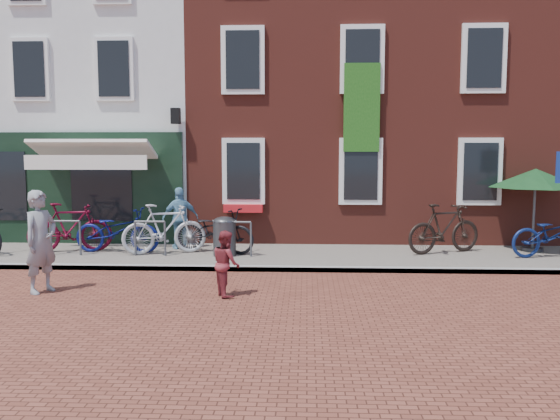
{
  "coord_description": "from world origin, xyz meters",
  "views": [
    {
      "loc": [
        2.13,
        -12.09,
        2.61
      ],
      "look_at": [
        1.53,
        0.94,
        1.21
      ],
      "focal_mm": 37.61,
      "sensor_mm": 36.0,
      "label": 1
    }
  ],
  "objects_px": {
    "woman": "(41,242)",
    "boy": "(226,263)",
    "cafe_person": "(180,218)",
    "bicycle_2": "(117,230)",
    "bicycle_5": "(444,228)",
    "litter_bin": "(225,234)",
    "parasol": "(536,175)",
    "bicycle_4": "(215,230)",
    "bicycle_1": "(70,227)",
    "bicycle_6": "(554,234)",
    "bicycle_3": "(164,229)"
  },
  "relations": [
    {
      "from": "bicycle_1",
      "to": "bicycle_6",
      "type": "bearing_deg",
      "value": -104.48
    },
    {
      "from": "parasol",
      "to": "cafe_person",
      "type": "relative_size",
      "value": 1.46
    },
    {
      "from": "cafe_person",
      "to": "bicycle_1",
      "type": "distance_m",
      "value": 2.63
    },
    {
      "from": "bicycle_3",
      "to": "bicycle_4",
      "type": "xyz_separation_m",
      "value": [
        1.16,
        0.21,
        -0.06
      ]
    },
    {
      "from": "boy",
      "to": "bicycle_6",
      "type": "height_order",
      "value": "bicycle_6"
    },
    {
      "from": "boy",
      "to": "cafe_person",
      "type": "relative_size",
      "value": 0.76
    },
    {
      "from": "bicycle_1",
      "to": "boy",
      "type": "bearing_deg",
      "value": -143.88
    },
    {
      "from": "woman",
      "to": "bicycle_4",
      "type": "relative_size",
      "value": 0.91
    },
    {
      "from": "litter_bin",
      "to": "bicycle_2",
      "type": "xyz_separation_m",
      "value": [
        -2.62,
        0.3,
        0.03
      ]
    },
    {
      "from": "bicycle_3",
      "to": "bicycle_6",
      "type": "bearing_deg",
      "value": -108.61
    },
    {
      "from": "bicycle_5",
      "to": "parasol",
      "type": "bearing_deg",
      "value": -102.06
    },
    {
      "from": "cafe_person",
      "to": "bicycle_4",
      "type": "height_order",
      "value": "cafe_person"
    },
    {
      "from": "bicycle_1",
      "to": "woman",
      "type": "bearing_deg",
      "value": -178.87
    },
    {
      "from": "bicycle_5",
      "to": "bicycle_6",
      "type": "relative_size",
      "value": 0.97
    },
    {
      "from": "bicycle_1",
      "to": "bicycle_3",
      "type": "height_order",
      "value": "same"
    },
    {
      "from": "boy",
      "to": "cafe_person",
      "type": "xyz_separation_m",
      "value": [
        -1.72,
        4.19,
        0.28
      ]
    },
    {
      "from": "cafe_person",
      "to": "woman",
      "type": "bearing_deg",
      "value": 42.99
    },
    {
      "from": "bicycle_1",
      "to": "bicycle_4",
      "type": "height_order",
      "value": "bicycle_1"
    },
    {
      "from": "bicycle_4",
      "to": "bicycle_6",
      "type": "xyz_separation_m",
      "value": [
        7.84,
        -0.21,
        0.0
      ]
    },
    {
      "from": "bicycle_2",
      "to": "bicycle_6",
      "type": "bearing_deg",
      "value": -88.27
    },
    {
      "from": "boy",
      "to": "woman",
      "type": "bearing_deg",
      "value": 63.43
    },
    {
      "from": "bicycle_5",
      "to": "bicycle_6",
      "type": "xyz_separation_m",
      "value": [
        2.39,
        -0.4,
        -0.06
      ]
    },
    {
      "from": "litter_bin",
      "to": "bicycle_6",
      "type": "xyz_separation_m",
      "value": [
        7.56,
        0.16,
        0.03
      ]
    },
    {
      "from": "bicycle_2",
      "to": "litter_bin",
      "type": "bearing_deg",
      "value": -93.94
    },
    {
      "from": "bicycle_4",
      "to": "bicycle_3",
      "type": "bearing_deg",
      "value": 118.63
    },
    {
      "from": "bicycle_6",
      "to": "bicycle_3",
      "type": "bearing_deg",
      "value": 79.76
    },
    {
      "from": "bicycle_1",
      "to": "litter_bin",
      "type": "bearing_deg",
      "value": -108.59
    },
    {
      "from": "woman",
      "to": "bicycle_5",
      "type": "relative_size",
      "value": 0.94
    },
    {
      "from": "woman",
      "to": "bicycle_6",
      "type": "bearing_deg",
      "value": -48.38
    },
    {
      "from": "boy",
      "to": "bicycle_1",
      "type": "distance_m",
      "value": 5.62
    },
    {
      "from": "bicycle_2",
      "to": "bicycle_4",
      "type": "bearing_deg",
      "value": -85.65
    },
    {
      "from": "bicycle_2",
      "to": "bicycle_5",
      "type": "bearing_deg",
      "value": -85.59
    },
    {
      "from": "woman",
      "to": "bicycle_3",
      "type": "height_order",
      "value": "woman"
    },
    {
      "from": "woman",
      "to": "bicycle_1",
      "type": "distance_m",
      "value": 3.66
    },
    {
      "from": "boy",
      "to": "bicycle_2",
      "type": "xyz_separation_m",
      "value": [
        -3.11,
        3.6,
        0.05
      ]
    },
    {
      "from": "bicycle_4",
      "to": "bicycle_2",
      "type": "bearing_deg",
      "value": 110.16
    },
    {
      "from": "parasol",
      "to": "bicycle_2",
      "type": "distance_m",
      "value": 10.14
    },
    {
      "from": "woman",
      "to": "bicycle_2",
      "type": "xyz_separation_m",
      "value": [
        0.24,
        3.5,
        -0.29
      ]
    },
    {
      "from": "litter_bin",
      "to": "parasol",
      "type": "relative_size",
      "value": 0.44
    },
    {
      "from": "boy",
      "to": "bicycle_4",
      "type": "bearing_deg",
      "value": -12.92
    },
    {
      "from": "bicycle_4",
      "to": "woman",
      "type": "bearing_deg",
      "value": 162.54
    },
    {
      "from": "woman",
      "to": "boy",
      "type": "relative_size",
      "value": 1.6
    },
    {
      "from": "cafe_person",
      "to": "boy",
      "type": "bearing_deg",
      "value": 87.09
    },
    {
      "from": "litter_bin",
      "to": "bicycle_2",
      "type": "height_order",
      "value": "bicycle_2"
    },
    {
      "from": "bicycle_2",
      "to": "cafe_person",
      "type": "bearing_deg",
      "value": -64.38
    },
    {
      "from": "cafe_person",
      "to": "bicycle_3",
      "type": "relative_size",
      "value": 0.77
    },
    {
      "from": "bicycle_2",
      "to": "bicycle_5",
      "type": "xyz_separation_m",
      "value": [
        7.79,
        0.26,
        0.06
      ]
    },
    {
      "from": "boy",
      "to": "bicycle_6",
      "type": "xyz_separation_m",
      "value": [
        7.06,
        3.46,
        0.05
      ]
    },
    {
      "from": "bicycle_4",
      "to": "bicycle_6",
      "type": "distance_m",
      "value": 7.85
    },
    {
      "from": "litter_bin",
      "to": "bicycle_4",
      "type": "distance_m",
      "value": 0.47
    }
  ]
}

